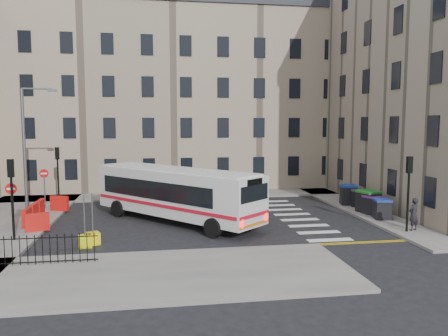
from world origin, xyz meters
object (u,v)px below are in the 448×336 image
object	(u,v)px
bus	(175,192)
bollard_yellow	(93,238)
wheelie_bin_a	(382,209)
streetlamp	(24,150)
pedestrian	(414,214)
wheelie_bin_b	(373,205)
wheelie_bin_c	(368,201)
wheelie_bin_d	(357,197)
bollard_chevron	(85,241)
wheelie_bin_e	(348,194)

from	to	relation	value
bus	bollard_yellow	distance (m)	6.27
wheelie_bin_a	streetlamp	bearing A→B (deg)	-179.78
bus	pedestrian	xyz separation A→B (m)	(12.79, -4.70, -0.80)
pedestrian	wheelie_bin_b	bearing A→B (deg)	-111.07
wheelie_bin_c	pedestrian	distance (m)	4.93
bollard_yellow	streetlamp	bearing A→B (deg)	125.80
wheelie_bin_d	bollard_yellow	distance (m)	18.51
wheelie_bin_b	wheelie_bin_d	size ratio (longest dim) A/B	0.98
bollard_chevron	bus	bearing A→B (deg)	45.92
pedestrian	bollard_chevron	distance (m)	17.42
wheelie_bin_b	bollard_chevron	distance (m)	17.81
bus	bollard_chevron	world-z (taller)	bus
wheelie_bin_c	bollard_yellow	size ratio (longest dim) A/B	2.62
wheelie_bin_a	wheelie_bin_c	xyz separation A→B (m)	(0.08, 1.93, 0.11)
wheelie_bin_b	bollard_yellow	xyz separation A→B (m)	(-16.95, -3.88, -0.45)
wheelie_bin_d	pedestrian	world-z (taller)	pedestrian
wheelie_bin_b	bollard_yellow	size ratio (longest dim) A/B	2.16
streetlamp	wheelie_bin_a	bearing A→B (deg)	-11.24
wheelie_bin_a	wheelie_bin_d	bearing A→B (deg)	96.09
wheelie_bin_e	bollard_chevron	bearing A→B (deg)	-140.21
wheelie_bin_d	bollard_yellow	xyz separation A→B (m)	(-17.26, -6.67, -0.46)
streetlamp	bus	world-z (taller)	streetlamp
wheelie_bin_c	bollard_yellow	bearing A→B (deg)	178.57
wheelie_bin_b	streetlamp	bearing A→B (deg)	155.79
streetlamp	bollard_chevron	bearing A→B (deg)	-57.71
wheelie_bin_d	pedestrian	bearing A→B (deg)	-73.87
wheelie_bin_c	wheelie_bin_d	distance (m)	2.19
streetlamp	wheelie_bin_e	distance (m)	22.16
streetlamp	wheelie_bin_b	size ratio (longest dim) A/B	6.28
bus	bollard_chevron	xyz separation A→B (m)	(-4.62, -4.77, -1.55)
wheelie_bin_a	wheelie_bin_d	distance (m)	4.11
streetlamp	bus	xyz separation A→B (m)	(9.29, -2.63, -2.49)
wheelie_bin_b	pedestrian	distance (m)	4.31
wheelie_bin_c	bollard_yellow	distance (m)	17.55
bollard_chevron	streetlamp	bearing A→B (deg)	122.29
wheelie_bin_b	wheelie_bin_e	size ratio (longest dim) A/B	0.85
wheelie_bin_c	wheelie_bin_d	bearing A→B (deg)	65.66
streetlamp	wheelie_bin_c	distance (m)	22.34
bus	wheelie_bin_d	bearing A→B (deg)	-31.13
wheelie_bin_d	wheelie_bin_a	bearing A→B (deg)	-77.92
wheelie_bin_c	wheelie_bin_b	bearing A→B (deg)	-106.46
wheelie_bin_a	wheelie_bin_b	world-z (taller)	wheelie_bin_a
bus	wheelie_bin_a	xyz separation A→B (m)	(12.57, -1.71, -1.08)
streetlamp	wheelie_bin_a	xyz separation A→B (m)	(21.86, -4.34, -3.57)
bollard_chevron	wheelie_bin_c	bearing A→B (deg)	16.11
wheelie_bin_a	wheelie_bin_c	size ratio (longest dim) A/B	0.81
bollard_chevron	wheelie_bin_a	bearing A→B (deg)	10.09
bollard_yellow	bollard_chevron	distance (m)	0.58
wheelie_bin_e	bollard_yellow	xyz separation A→B (m)	(-16.89, -7.39, -0.56)
streetlamp	wheelie_bin_d	xyz separation A→B (m)	(22.25, -0.25, -3.58)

